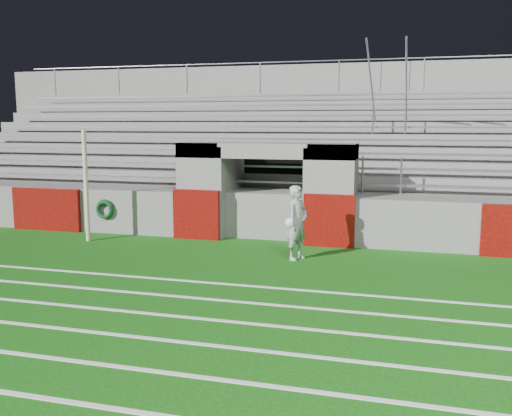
% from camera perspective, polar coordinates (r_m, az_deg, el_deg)
% --- Properties ---
extents(ground, '(90.00, 90.00, 0.00)m').
position_cam_1_polar(ground, '(12.30, -3.20, -6.24)').
color(ground, '#11510D').
rests_on(ground, ground).
extents(field_post, '(0.12, 0.12, 2.95)m').
position_cam_1_polar(field_post, '(15.71, -16.64, 2.13)').
color(field_post, beige).
rests_on(field_post, ground).
extents(field_markings, '(28.00, 8.09, 0.01)m').
position_cam_1_polar(field_markings, '(7.99, -15.32, -14.83)').
color(field_markings, white).
rests_on(field_markings, ground).
extents(stadium_structure, '(26.00, 8.48, 5.42)m').
position_cam_1_polar(stadium_structure, '(19.67, 4.34, 3.72)').
color(stadium_structure, slate).
rests_on(stadium_structure, ground).
extents(goalkeeper_with_ball, '(0.62, 0.74, 1.72)m').
position_cam_1_polar(goalkeeper_with_ball, '(13.11, 4.15, -1.48)').
color(goalkeeper_with_ball, '#9EA3A7').
rests_on(goalkeeper_with_ball, ground).
extents(hose_coil, '(0.57, 0.15, 0.57)m').
position_cam_1_polar(hose_coil, '(16.68, -14.89, -0.14)').
color(hose_coil, '#0B380E').
rests_on(hose_coil, ground).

